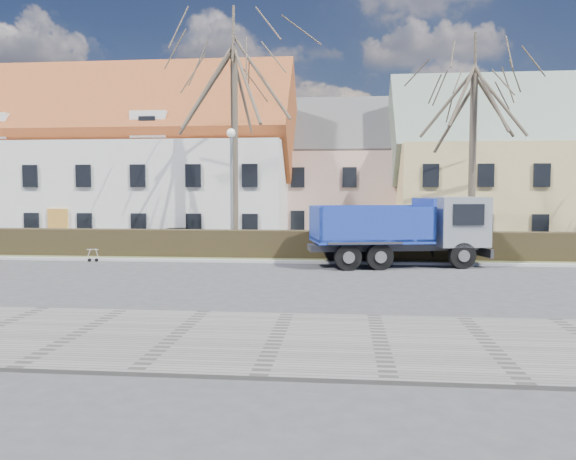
# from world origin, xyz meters

# --- Properties ---
(ground) EXTENTS (120.00, 120.00, 0.00)m
(ground) POSITION_xyz_m (0.00, 0.00, 0.00)
(ground) COLOR #3A3A3C
(sidewalk_near) EXTENTS (80.00, 5.00, 0.08)m
(sidewalk_near) POSITION_xyz_m (0.00, -8.50, 0.04)
(sidewalk_near) COLOR slate
(sidewalk_near) RESTS_ON ground
(curb_far) EXTENTS (80.00, 0.30, 0.12)m
(curb_far) POSITION_xyz_m (0.00, 4.60, 0.06)
(curb_far) COLOR #B1AFAC
(curb_far) RESTS_ON ground
(grass_strip) EXTENTS (80.00, 3.00, 0.10)m
(grass_strip) POSITION_xyz_m (0.00, 6.20, 0.05)
(grass_strip) COLOR #4F5932
(grass_strip) RESTS_ON ground
(hedge) EXTENTS (60.00, 0.90, 1.30)m
(hedge) POSITION_xyz_m (0.00, 6.00, 0.65)
(hedge) COLOR black
(hedge) RESTS_ON ground
(building_white) EXTENTS (26.80, 10.80, 9.50)m
(building_white) POSITION_xyz_m (-13.00, 16.00, 4.75)
(building_white) COLOR white
(building_white) RESTS_ON ground
(building_pink) EXTENTS (10.80, 8.80, 8.00)m
(building_pink) POSITION_xyz_m (4.00, 20.00, 4.00)
(building_pink) COLOR #D3A795
(building_pink) RESTS_ON ground
(building_yellow) EXTENTS (18.80, 10.80, 8.50)m
(building_yellow) POSITION_xyz_m (16.00, 17.00, 4.25)
(building_yellow) COLOR #DBC078
(building_yellow) RESTS_ON ground
(tree_1) EXTENTS (9.20, 9.20, 12.65)m
(tree_1) POSITION_xyz_m (-2.00, 8.50, 6.33)
(tree_1) COLOR #4E4336
(tree_1) RESTS_ON ground
(tree_2) EXTENTS (8.00, 8.00, 11.00)m
(tree_2) POSITION_xyz_m (10.00, 8.50, 5.50)
(tree_2) COLOR #4E4336
(tree_2) RESTS_ON ground
(dump_truck) EXTENTS (8.15, 4.41, 3.09)m
(dump_truck) POSITION_xyz_m (5.75, 4.12, 1.54)
(dump_truck) COLOR navy
(dump_truck) RESTS_ON ground
(streetlight) EXTENTS (0.50, 0.50, 6.37)m
(streetlight) POSITION_xyz_m (-1.87, 7.00, 3.18)
(streetlight) COLOR #979EA4
(streetlight) RESTS_ON ground
(cart_frame) EXTENTS (0.78, 0.53, 0.66)m
(cart_frame) POSITION_xyz_m (-7.95, 4.12, 0.33)
(cart_frame) COLOR silver
(cart_frame) RESTS_ON ground
(parked_car_a) EXTENTS (3.92, 2.38, 1.25)m
(parked_car_a) POSITION_xyz_m (-5.44, 10.66, 0.62)
(parked_car_a) COLOR black
(parked_car_a) RESTS_ON ground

